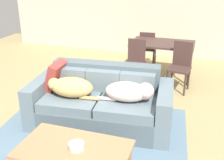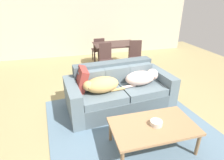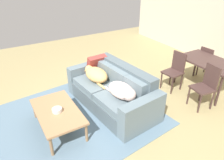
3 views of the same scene
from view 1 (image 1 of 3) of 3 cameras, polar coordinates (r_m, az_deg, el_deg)
ground_plane at (r=4.38m, az=-3.90°, el=-9.06°), size 10.00×10.00×0.00m
back_partition at (r=7.65m, az=7.34°, el=15.23°), size 8.00×0.12×2.70m
area_rug at (r=3.73m, az=-6.95°, el=-15.35°), size 3.05×3.40×0.01m
couch at (r=4.27m, az=-2.16°, el=-4.71°), size 2.20×1.20×0.88m
dog_on_left_cushion at (r=4.13m, az=-8.54°, el=-1.42°), size 0.80×0.46×0.28m
dog_on_right_cushion at (r=3.95m, az=3.73°, el=-2.39°), size 0.80×0.45×0.30m
throw_pillow_by_left_arm at (r=4.41m, az=-11.45°, el=0.78°), size 0.28×0.46×0.46m
coffee_table at (r=3.20m, az=-7.84°, el=-14.22°), size 1.23×0.71×0.42m
bowl_on_coffee_table at (r=3.14m, az=-7.34°, el=-13.34°), size 0.18×0.18×0.07m
dining_table at (r=6.10m, az=10.33°, el=6.92°), size 1.33×0.84×0.76m
dining_chair_near_left at (r=5.64m, az=4.88°, el=4.06°), size 0.43×0.43×0.93m
dining_chair_near_right at (r=5.51m, az=13.89°, el=3.14°), size 0.45×0.45×0.96m
dining_chair_far_left at (r=6.78m, az=7.31°, el=6.76°), size 0.42×0.42×0.85m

